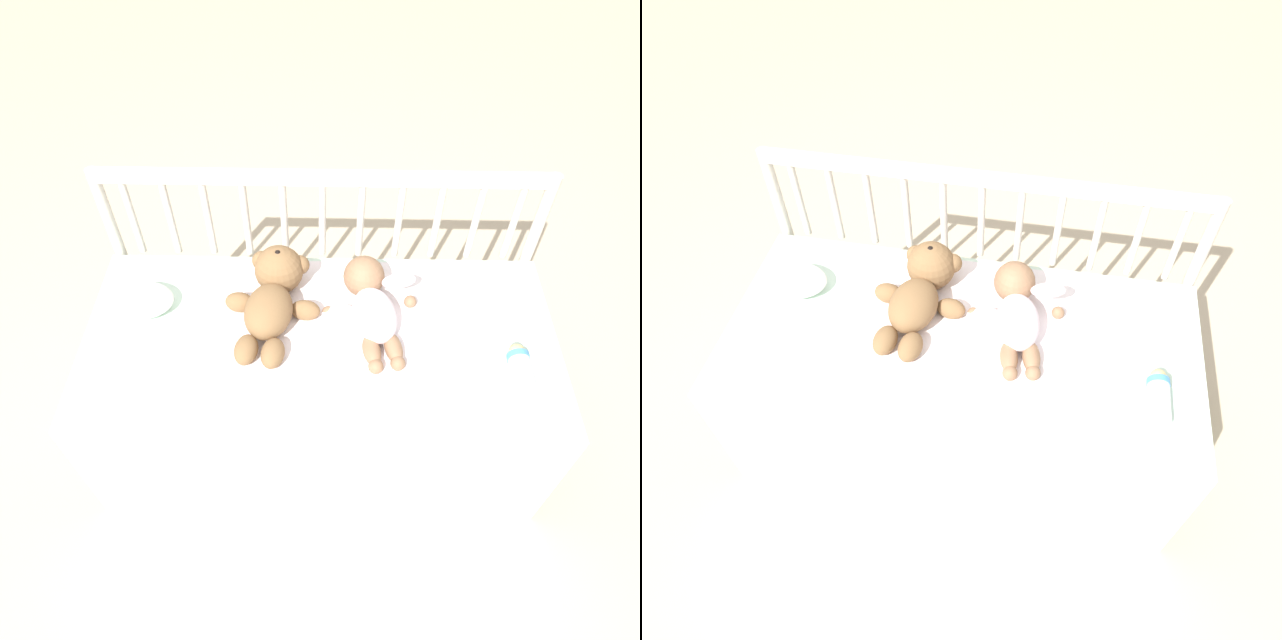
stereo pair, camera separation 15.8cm
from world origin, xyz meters
TOP-DOWN VIEW (x-y plane):
  - ground_plane at (0.00, 0.00)m, footprint 12.00×12.00m
  - crib_mattress at (0.00, 0.00)m, footprint 1.35×0.64m
  - crib_rail at (0.00, 0.34)m, footprint 1.35×0.04m
  - blanket at (-0.01, 0.04)m, footprint 0.79×0.51m
  - teddy_bear at (-0.14, 0.11)m, footprint 0.29×0.40m
  - baby at (0.15, 0.09)m, footprint 0.28×0.38m
  - baby_bottle at (0.54, -0.12)m, footprint 0.06×0.16m
  - small_pillow at (-0.53, 0.10)m, footprint 0.20×0.14m

SIDE VIEW (x-z plane):
  - ground_plane at x=0.00m, z-range 0.00..0.00m
  - crib_mattress at x=0.00m, z-range 0.00..0.51m
  - blanket at x=-0.01m, z-range 0.51..0.52m
  - baby_bottle at x=0.54m, z-range 0.51..0.57m
  - small_pillow at x=-0.53m, z-range 0.51..0.57m
  - baby at x=0.15m, z-range 0.50..0.62m
  - teddy_bear at x=-0.14m, z-range 0.50..0.65m
  - crib_rail at x=0.00m, z-range 0.18..1.01m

